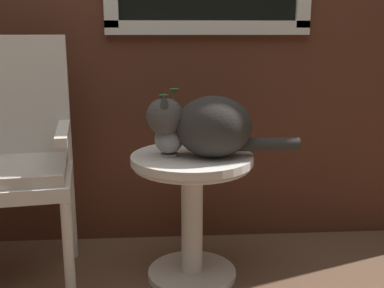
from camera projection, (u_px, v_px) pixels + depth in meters
name	position (u px, v px, depth m)	size (l,w,h in m)	color
wicker_side_table	(192.00, 194.00, 2.15)	(0.54, 0.54, 0.59)	silver
wicker_chair	(12.00, 150.00, 2.13)	(0.57, 0.55, 1.10)	silver
cat	(208.00, 126.00, 2.05)	(0.66, 0.28, 0.28)	#33302D
pewter_vase_with_ivy	(169.00, 136.00, 2.08)	(0.13, 0.13, 0.29)	#99999E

